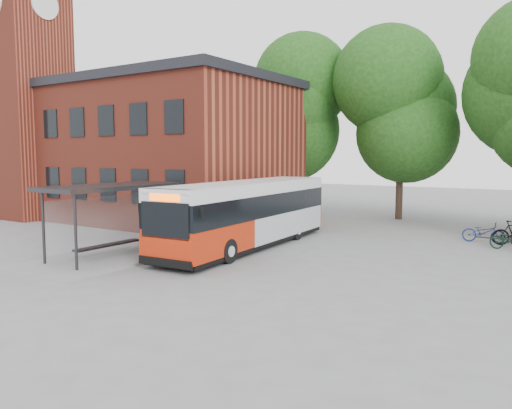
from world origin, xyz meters
The scene contains 9 objects.
ground centered at (0.00, 0.00, 0.00)m, with size 100.00×100.00×0.00m, color slate.
station_building centered at (-13.00, 9.00, 4.25)m, with size 18.40×10.40×8.50m, color maroon, non-canonical shape.
clock_tower centered at (-19.00, 5.00, 9.10)m, with size 5.20×5.20×18.20m, color maroon, non-canonical shape.
bus_shelter centered at (-4.50, -1.00, 1.45)m, with size 3.60×7.00×2.90m, color #29292D, non-canonical shape.
tree_0 centered at (-6.00, 16.00, 5.50)m, with size 7.92×7.92×11.00m, color #163D10, non-canonical shape.
tree_1 centered at (1.00, 17.00, 5.20)m, with size 7.92×7.92×10.40m, color #163D10, non-canonical shape.
city_bus centered at (-1.51, 3.89, 1.43)m, with size 2.39×11.23×2.85m, color #BA260A, non-canonical shape.
bicycle_0 centered at (6.88, 10.72, 0.48)m, with size 0.64×1.83×0.96m, color navy.
bicycle_2 centered at (8.18, 9.27, 0.46)m, with size 0.60×1.73×0.91m, color black.
Camera 1 is at (10.57, -13.86, 3.99)m, focal length 35.00 mm.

